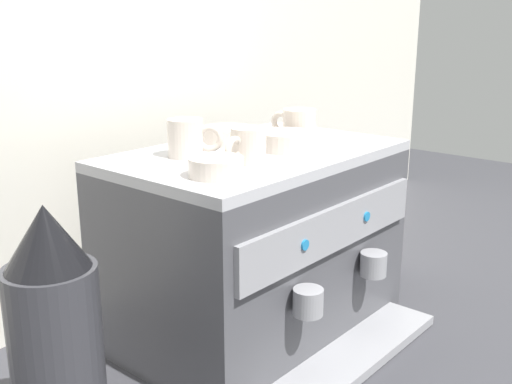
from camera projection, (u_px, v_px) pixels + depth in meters
The scene contains 11 objects.
ground_plane at pixel (256, 325), 1.39m from camera, with size 4.00×4.00×0.00m, color #38383D.
tiled_backsplash_wall at pixel (141, 62), 1.46m from camera, with size 2.80×0.03×1.14m, color silver.
espresso_machine at pixel (258, 243), 1.33m from camera, with size 0.61×0.50×0.40m.
ceramic_cup_0 at pixel (188, 138), 1.21m from camera, with size 0.08×0.10×0.07m.
ceramic_cup_1 at pixel (247, 146), 1.16m from camera, with size 0.10×0.07×0.07m.
ceramic_cup_2 at pixel (297, 124), 1.39m from camera, with size 0.07×0.11×0.07m.
ceramic_bowl_0 at pixel (286, 141), 1.28m from camera, with size 0.12×0.12×0.04m.
ceramic_bowl_1 at pixel (228, 135), 1.35m from camera, with size 0.12×0.12×0.03m.
ceramic_bowl_2 at pixel (216, 167), 1.07m from camera, with size 0.10×0.10×0.03m.
coffee_grinder at pixel (55, 335), 0.96m from camera, with size 0.14×0.14×0.41m.
milk_pitcher at pixel (381, 248), 1.68m from camera, with size 0.11×0.11×0.13m, color #B7B7BC.
Camera 1 is at (-0.96, -0.82, 0.67)m, focal length 43.32 mm.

